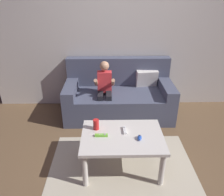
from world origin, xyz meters
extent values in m
plane|color=brown|center=(0.00, 0.00, 0.00)|extent=(8.67, 8.67, 0.00)
cube|color=beige|center=(0.00, 1.77, 1.25)|extent=(4.34, 0.05, 2.50)
cube|color=#474C60|center=(-0.09, 1.32, 0.20)|extent=(1.67, 0.80, 0.41)
cube|color=#474C60|center=(-0.09, 1.64, 0.64)|extent=(1.67, 0.16, 0.47)
cube|color=#474C60|center=(-0.84, 1.32, 0.48)|extent=(0.18, 0.80, 0.15)
cube|color=#474C60|center=(0.66, 1.32, 0.48)|extent=(0.18, 0.80, 0.15)
cube|color=silver|center=(0.37, 1.56, 0.55)|extent=(0.36, 0.21, 0.29)
cylinder|color=black|center=(-0.37, 1.02, 0.20)|extent=(0.07, 0.07, 0.41)
cylinder|color=black|center=(-0.25, 1.02, 0.20)|extent=(0.07, 0.07, 0.41)
cube|color=black|center=(-0.37, 1.15, 0.44)|extent=(0.08, 0.26, 0.08)
cube|color=black|center=(-0.25, 1.15, 0.44)|extent=(0.08, 0.26, 0.08)
cube|color=red|center=(-0.31, 1.28, 0.60)|extent=(0.21, 0.12, 0.32)
cylinder|color=tan|center=(-0.44, 1.17, 0.64)|extent=(0.05, 0.23, 0.19)
cylinder|color=tan|center=(-0.19, 1.17, 0.64)|extent=(0.05, 0.23, 0.19)
sphere|color=tan|center=(-0.31, 1.28, 0.85)|extent=(0.14, 0.14, 0.14)
cube|color=beige|center=(-0.11, 0.13, 0.42)|extent=(0.90, 0.64, 0.04)
cylinder|color=beige|center=(-0.51, -0.14, 0.20)|extent=(0.06, 0.06, 0.41)
cylinder|color=beige|center=(0.29, -0.14, 0.20)|extent=(0.06, 0.06, 0.41)
cylinder|color=beige|center=(-0.51, 0.40, 0.20)|extent=(0.06, 0.06, 0.41)
cylinder|color=beige|center=(0.29, 0.40, 0.20)|extent=(0.06, 0.06, 0.41)
cube|color=#BCB299|center=(-0.11, 0.13, 0.00)|extent=(1.67, 1.15, 0.01)
cube|color=#72C638|center=(-0.34, 0.12, 0.45)|extent=(0.14, 0.04, 0.02)
cylinder|color=#99999E|center=(-0.30, 0.12, 0.47)|extent=(0.02, 0.02, 0.00)
cylinder|color=silver|center=(-0.34, 0.12, 0.47)|extent=(0.01, 0.01, 0.00)
cylinder|color=silver|center=(-0.36, 0.12, 0.47)|extent=(0.01, 0.01, 0.00)
ellipsoid|color=blue|center=(0.07, 0.06, 0.46)|extent=(0.06, 0.09, 0.04)
cylinder|color=#4C4C51|center=(0.07, 0.06, 0.49)|extent=(0.02, 0.02, 0.01)
cube|color=white|center=(-0.08, 0.21, 0.45)|extent=(0.04, 0.14, 0.02)
cylinder|color=#99999E|center=(-0.08, 0.25, 0.47)|extent=(0.02, 0.02, 0.00)
cylinder|color=silver|center=(-0.08, 0.22, 0.47)|extent=(0.01, 0.01, 0.00)
cylinder|color=silver|center=(-0.08, 0.20, 0.47)|extent=(0.01, 0.01, 0.00)
cylinder|color=red|center=(-0.40, 0.26, 0.50)|extent=(0.07, 0.07, 0.12)
camera|label=1|loc=(-0.26, -1.89, 1.90)|focal=36.23mm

